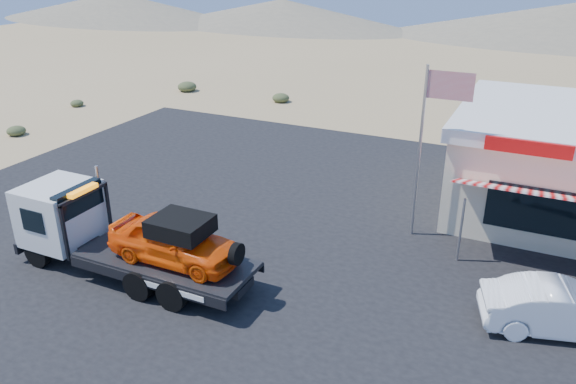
% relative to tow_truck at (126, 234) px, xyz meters
% --- Properties ---
extents(ground, '(120.00, 120.00, 0.00)m').
position_rel_tow_truck_xyz_m(ground, '(2.61, 1.90, -1.41)').
color(ground, '#9F875A').
rests_on(ground, ground).
extents(asphalt_lot, '(32.00, 24.00, 0.02)m').
position_rel_tow_truck_xyz_m(asphalt_lot, '(4.61, 4.90, -1.40)').
color(asphalt_lot, black).
rests_on(asphalt_lot, ground).
extents(tow_truck, '(7.81, 2.32, 2.61)m').
position_rel_tow_truck_xyz_m(tow_truck, '(0.00, 0.00, 0.00)').
color(tow_truck, black).
rests_on(tow_truck, asphalt_lot).
extents(white_sedan, '(4.35, 2.50, 1.36)m').
position_rel_tow_truck_xyz_m(white_sedan, '(12.20, 2.59, -0.71)').
color(white_sedan, white).
rests_on(white_sedan, asphalt_lot).
extents(flagpole, '(1.55, 0.10, 6.00)m').
position_rel_tow_truck_xyz_m(flagpole, '(7.54, 6.40, 2.36)').
color(flagpole, '#99999E').
rests_on(flagpole, asphalt_lot).
extents(desert_scrub, '(23.07, 32.06, 0.72)m').
position_rel_tow_truck_xyz_m(desert_scrub, '(-11.69, 12.36, -1.11)').
color(desert_scrub, '#343F22').
rests_on(desert_scrub, ground).
extents(distant_hills, '(126.00, 48.00, 4.20)m').
position_rel_tow_truck_xyz_m(distant_hills, '(-7.17, 57.04, 0.48)').
color(distant_hills, '#726B59').
rests_on(distant_hills, ground).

